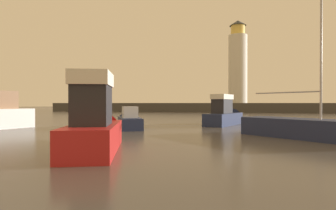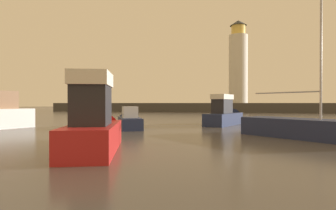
{
  "view_description": "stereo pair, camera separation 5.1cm",
  "coord_description": "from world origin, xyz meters",
  "px_view_note": "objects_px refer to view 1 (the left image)",
  "views": [
    {
      "loc": [
        6.07,
        -1.63,
        2.06
      ],
      "look_at": [
        0.73,
        20.48,
        1.89
      ],
      "focal_mm": 29.15,
      "sensor_mm": 36.0,
      "label": 1
    },
    {
      "loc": [
        6.12,
        -1.62,
        2.06
      ],
      "look_at": [
        0.73,
        20.48,
        1.89
      ],
      "focal_mm": 29.15,
      "sensor_mm": 36.0,
      "label": 2
    }
  ],
  "objects_px": {
    "lighthouse": "(238,64)",
    "motorboat_3": "(129,121)",
    "motorboat_0": "(226,115)",
    "motorboat_1": "(97,126)",
    "sailboat_moored": "(307,128)"
  },
  "relations": [
    {
      "from": "sailboat_moored",
      "to": "motorboat_3",
      "type": "bearing_deg",
      "value": 161.64
    },
    {
      "from": "motorboat_3",
      "to": "sailboat_moored",
      "type": "relative_size",
      "value": 0.6
    },
    {
      "from": "motorboat_3",
      "to": "sailboat_moored",
      "type": "xyz_separation_m",
      "value": [
        12.68,
        -4.21,
        0.02
      ]
    },
    {
      "from": "motorboat_1",
      "to": "motorboat_3",
      "type": "bearing_deg",
      "value": 104.28
    },
    {
      "from": "sailboat_moored",
      "to": "lighthouse",
      "type": "bearing_deg",
      "value": 93.95
    },
    {
      "from": "motorboat_0",
      "to": "sailboat_moored",
      "type": "xyz_separation_m",
      "value": [
        4.81,
        -9.57,
        -0.31
      ]
    },
    {
      "from": "motorboat_1",
      "to": "sailboat_moored",
      "type": "distance_m",
      "value": 11.77
    },
    {
      "from": "motorboat_3",
      "to": "motorboat_1",
      "type": "bearing_deg",
      "value": -75.72
    },
    {
      "from": "motorboat_0",
      "to": "motorboat_3",
      "type": "distance_m",
      "value": 9.53
    },
    {
      "from": "motorboat_0",
      "to": "motorboat_3",
      "type": "height_order",
      "value": "motorboat_0"
    },
    {
      "from": "motorboat_0",
      "to": "motorboat_1",
      "type": "xyz_separation_m",
      "value": [
        -5.25,
        -15.67,
        0.13
      ]
    },
    {
      "from": "lighthouse",
      "to": "motorboat_0",
      "type": "relative_size",
      "value": 2.56
    },
    {
      "from": "motorboat_0",
      "to": "sailboat_moored",
      "type": "height_order",
      "value": "sailboat_moored"
    },
    {
      "from": "lighthouse",
      "to": "motorboat_3",
      "type": "relative_size",
      "value": 3.17
    },
    {
      "from": "motorboat_0",
      "to": "sailboat_moored",
      "type": "relative_size",
      "value": 0.74
    }
  ]
}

